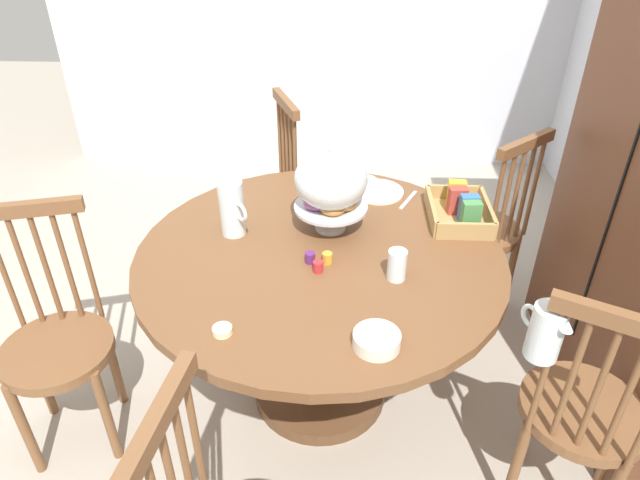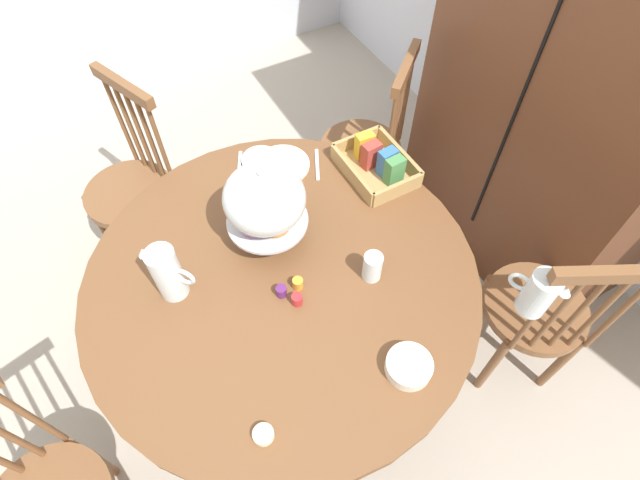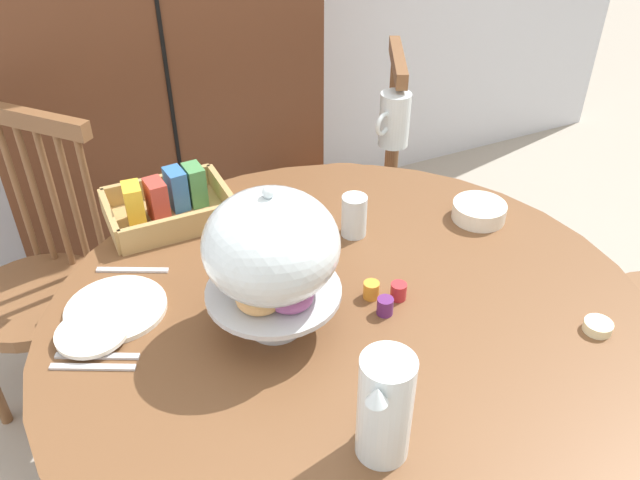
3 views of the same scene
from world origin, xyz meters
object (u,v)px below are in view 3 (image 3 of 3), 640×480
(wooden_armoire, at_px, (143,32))
(cereal_bowl, at_px, (479,211))
(dining_table, at_px, (348,372))
(china_plate_small, at_px, (92,332))
(drinking_glass, at_px, (354,216))
(windsor_chair_by_cabinet, at_px, (351,193))
(orange_juice_pitcher, at_px, (385,411))
(pastry_stand_with_dome, at_px, (271,252))
(cereal_basket, at_px, (168,204))
(butter_dish, at_px, (598,326))
(milk_pitcher, at_px, (394,122))
(china_plate_large, at_px, (116,309))
(windsor_chair_facing_door, at_px, (43,294))

(wooden_armoire, bearing_deg, cereal_bowl, -63.19)
(dining_table, xyz_separation_m, china_plate_small, (-0.52, 0.16, 0.20))
(dining_table, height_order, drinking_glass, drinking_glass)
(windsor_chair_by_cabinet, relative_size, cereal_bowl, 6.96)
(orange_juice_pitcher, height_order, china_plate_small, orange_juice_pitcher)
(pastry_stand_with_dome, bearing_deg, wooden_armoire, 87.26)
(cereal_basket, xyz_separation_m, drinking_glass, (0.40, -0.28, 0.01))
(windsor_chair_by_cabinet, distance_m, china_plate_small, 1.24)
(windsor_chair_by_cabinet, height_order, butter_dish, windsor_chair_by_cabinet)
(milk_pitcher, relative_size, butter_dish, 2.87)
(windsor_chair_by_cabinet, bearing_deg, butter_dish, -91.17)
(cereal_bowl, bearing_deg, milk_pitcher, 87.93)
(cereal_bowl, bearing_deg, butter_dish, -94.53)
(china_plate_small, bearing_deg, butter_dish, -24.49)
(dining_table, height_order, milk_pitcher, milk_pitcher)
(orange_juice_pitcher, distance_m, butter_dish, 0.57)
(milk_pitcher, distance_m, china_plate_small, 1.13)
(wooden_armoire, bearing_deg, china_plate_large, -107.99)
(china_plate_large, bearing_deg, drinking_glass, 3.14)
(milk_pitcher, height_order, china_plate_small, milk_pitcher)
(windsor_chair_facing_door, bearing_deg, orange_juice_pitcher, -65.01)
(wooden_armoire, xyz_separation_m, drinking_glass, (0.25, -1.07, -0.19))
(windsor_chair_facing_door, distance_m, orange_juice_pitcher, 1.25)
(wooden_armoire, xyz_separation_m, orange_juice_pitcher, (-0.01, -1.66, -0.15))
(cereal_basket, height_order, drinking_glass, cereal_basket)
(dining_table, bearing_deg, china_plate_small, 162.42)
(dining_table, xyz_separation_m, orange_juice_pitcher, (-0.11, -0.33, 0.28))
(windsor_chair_by_cabinet, distance_m, orange_juice_pitcher, 1.38)
(milk_pitcher, bearing_deg, drinking_glass, -132.12)
(dining_table, relative_size, windsor_chair_facing_door, 1.38)
(cereal_bowl, bearing_deg, dining_table, -159.16)
(cereal_bowl, bearing_deg, orange_juice_pitcher, -139.09)
(china_plate_large, bearing_deg, windsor_chair_facing_door, 107.34)
(drinking_glass, bearing_deg, cereal_basket, 145.14)
(china_plate_large, xyz_separation_m, cereal_bowl, (0.94, -0.05, 0.02))
(windsor_chair_by_cabinet, bearing_deg, pastry_stand_with_dome, -127.56)
(cereal_bowl, bearing_deg, cereal_basket, 153.78)
(wooden_armoire, relative_size, china_plate_small, 13.07)
(windsor_chair_facing_door, height_order, milk_pitcher, windsor_chair_facing_door)
(windsor_chair_by_cabinet, xyz_separation_m, orange_juice_pitcher, (-0.58, -1.18, 0.39))
(milk_pitcher, bearing_deg, china_plate_large, -156.37)
(windsor_chair_by_cabinet, height_order, windsor_chair_facing_door, same)
(windsor_chair_facing_door, height_order, drinking_glass, windsor_chair_facing_door)
(pastry_stand_with_dome, bearing_deg, milk_pitcher, 42.97)
(wooden_armoire, xyz_separation_m, cereal_basket, (-0.15, -0.79, -0.20))
(orange_juice_pitcher, relative_size, milk_pitcher, 1.25)
(dining_table, height_order, china_plate_small, china_plate_small)
(windsor_chair_by_cabinet, distance_m, drinking_glass, 0.75)
(pastry_stand_with_dome, relative_size, cereal_basket, 1.09)
(drinking_glass, bearing_deg, orange_juice_pitcher, -113.91)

